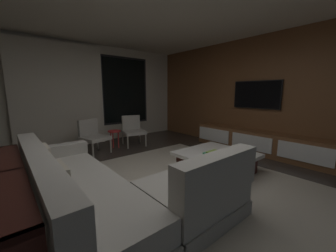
{
  "coord_description": "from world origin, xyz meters",
  "views": [
    {
      "loc": [
        -1.7,
        -2.06,
        1.41
      ],
      "look_at": [
        0.45,
        0.51,
        0.84
      ],
      "focal_mm": 21.32,
      "sensor_mm": 36.0,
      "label": 1
    }
  ],
  "objects_px": {
    "book_stack_on_coffee_table": "(213,154)",
    "mounted_tv": "(256,95)",
    "media_console": "(257,143)",
    "console_table_behind_couch": "(1,208)",
    "accent_chair_by_curtain": "(92,135)",
    "coffee_table": "(216,162)",
    "sectional_couch": "(108,193)",
    "side_stool": "(114,134)",
    "accent_chair_near_window": "(133,129)"
  },
  "relations": [
    {
      "from": "side_stool",
      "to": "mounted_tv",
      "type": "xyz_separation_m",
      "value": [
        2.55,
        -2.31,
        0.98
      ]
    },
    {
      "from": "side_stool",
      "to": "media_console",
      "type": "relative_size",
      "value": 0.15
    },
    {
      "from": "coffee_table",
      "to": "console_table_behind_couch",
      "type": "height_order",
      "value": "console_table_behind_couch"
    },
    {
      "from": "console_table_behind_couch",
      "to": "accent_chair_by_curtain",
      "type": "bearing_deg",
      "value": 56.08
    },
    {
      "from": "accent_chair_by_curtain",
      "to": "sectional_couch",
      "type": "bearing_deg",
      "value": -105.96
    },
    {
      "from": "book_stack_on_coffee_table",
      "to": "accent_chair_near_window",
      "type": "relative_size",
      "value": 0.34
    },
    {
      "from": "book_stack_on_coffee_table",
      "to": "console_table_behind_couch",
      "type": "height_order",
      "value": "console_table_behind_couch"
    },
    {
      "from": "sectional_couch",
      "to": "book_stack_on_coffee_table",
      "type": "relative_size",
      "value": 9.44
    },
    {
      "from": "media_console",
      "to": "console_table_behind_couch",
      "type": "xyz_separation_m",
      "value": [
        -4.57,
        0.03,
        0.16
      ]
    },
    {
      "from": "sectional_couch",
      "to": "accent_chair_by_curtain",
      "type": "bearing_deg",
      "value": 74.04
    },
    {
      "from": "media_console",
      "to": "console_table_behind_couch",
      "type": "relative_size",
      "value": 1.48
    },
    {
      "from": "side_stool",
      "to": "accent_chair_near_window",
      "type": "bearing_deg",
      "value": 3.23
    },
    {
      "from": "accent_chair_by_curtain",
      "to": "media_console",
      "type": "xyz_separation_m",
      "value": [
        2.92,
        -2.49,
        -0.18
      ]
    },
    {
      "from": "sectional_couch",
      "to": "accent_chair_near_window",
      "type": "bearing_deg",
      "value": 55.12
    },
    {
      "from": "coffee_table",
      "to": "console_table_behind_couch",
      "type": "distance_m",
      "value": 2.92
    },
    {
      "from": "accent_chair_near_window",
      "to": "book_stack_on_coffee_table",
      "type": "bearing_deg",
      "value": -90.71
    },
    {
      "from": "coffee_table",
      "to": "media_console",
      "type": "relative_size",
      "value": 0.37
    },
    {
      "from": "accent_chair_by_curtain",
      "to": "mounted_tv",
      "type": "bearing_deg",
      "value": -36.55
    },
    {
      "from": "coffee_table",
      "to": "accent_chair_by_curtain",
      "type": "relative_size",
      "value": 1.49
    },
    {
      "from": "coffee_table",
      "to": "side_stool",
      "type": "height_order",
      "value": "side_stool"
    },
    {
      "from": "accent_chair_by_curtain",
      "to": "side_stool",
      "type": "xyz_separation_m",
      "value": [
        0.55,
        0.01,
        -0.06
      ]
    },
    {
      "from": "console_table_behind_couch",
      "to": "media_console",
      "type": "bearing_deg",
      "value": -0.44
    },
    {
      "from": "coffee_table",
      "to": "accent_chair_near_window",
      "type": "relative_size",
      "value": 1.49
    },
    {
      "from": "sectional_couch",
      "to": "coffee_table",
      "type": "distance_m",
      "value": 2.0
    },
    {
      "from": "accent_chair_near_window",
      "to": "media_console",
      "type": "bearing_deg",
      "value": -54.36
    },
    {
      "from": "accent_chair_near_window",
      "to": "media_console",
      "type": "height_order",
      "value": "accent_chair_near_window"
    },
    {
      "from": "coffee_table",
      "to": "console_table_behind_couch",
      "type": "bearing_deg",
      "value": 177.68
    },
    {
      "from": "coffee_table",
      "to": "accent_chair_by_curtain",
      "type": "bearing_deg",
      "value": 115.95
    },
    {
      "from": "accent_chair_near_window",
      "to": "media_console",
      "type": "relative_size",
      "value": 0.25
    },
    {
      "from": "sectional_couch",
      "to": "side_stool",
      "type": "distance_m",
      "value": 2.91
    },
    {
      "from": "media_console",
      "to": "coffee_table",
      "type": "bearing_deg",
      "value": -177.14
    },
    {
      "from": "book_stack_on_coffee_table",
      "to": "mounted_tv",
      "type": "distance_m",
      "value": 2.27
    },
    {
      "from": "sectional_couch",
      "to": "coffee_table",
      "type": "height_order",
      "value": "sectional_couch"
    },
    {
      "from": "book_stack_on_coffee_table",
      "to": "mounted_tv",
      "type": "bearing_deg",
      "value": 9.78
    },
    {
      "from": "book_stack_on_coffee_table",
      "to": "side_stool",
      "type": "xyz_separation_m",
      "value": [
        -0.52,
        2.66,
        -0.02
      ]
    },
    {
      "from": "coffee_table",
      "to": "accent_chair_near_window",
      "type": "height_order",
      "value": "accent_chair_near_window"
    },
    {
      "from": "book_stack_on_coffee_table",
      "to": "side_stool",
      "type": "height_order",
      "value": "side_stool"
    },
    {
      "from": "side_stool",
      "to": "console_table_behind_couch",
      "type": "xyz_separation_m",
      "value": [
        -2.2,
        -2.47,
        0.04
      ]
    },
    {
      "from": "accent_chair_by_curtain",
      "to": "book_stack_on_coffee_table",
      "type": "bearing_deg",
      "value": -68.13
    },
    {
      "from": "book_stack_on_coffee_table",
      "to": "console_table_behind_couch",
      "type": "xyz_separation_m",
      "value": [
        -2.72,
        0.19,
        0.01
      ]
    },
    {
      "from": "sectional_couch",
      "to": "mounted_tv",
      "type": "xyz_separation_m",
      "value": [
        3.84,
        0.29,
        1.06
      ]
    },
    {
      "from": "book_stack_on_coffee_table",
      "to": "media_console",
      "type": "distance_m",
      "value": 1.87
    },
    {
      "from": "media_console",
      "to": "console_table_behind_couch",
      "type": "bearing_deg",
      "value": 179.56
    },
    {
      "from": "accent_chair_near_window",
      "to": "side_stool",
      "type": "bearing_deg",
      "value": -176.77
    },
    {
      "from": "accent_chair_by_curtain",
      "to": "side_stool",
      "type": "relative_size",
      "value": 1.7
    },
    {
      "from": "side_stool",
      "to": "mounted_tv",
      "type": "relative_size",
      "value": 0.41
    },
    {
      "from": "book_stack_on_coffee_table",
      "to": "side_stool",
      "type": "relative_size",
      "value": 0.58
    },
    {
      "from": "sectional_couch",
      "to": "mounted_tv",
      "type": "height_order",
      "value": "mounted_tv"
    },
    {
      "from": "sectional_couch",
      "to": "accent_chair_by_curtain",
      "type": "xyz_separation_m",
      "value": [
        0.74,
        2.59,
        0.14
      ]
    },
    {
      "from": "media_console",
      "to": "mounted_tv",
      "type": "xyz_separation_m",
      "value": [
        0.18,
        0.2,
        1.1
      ]
    }
  ]
}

